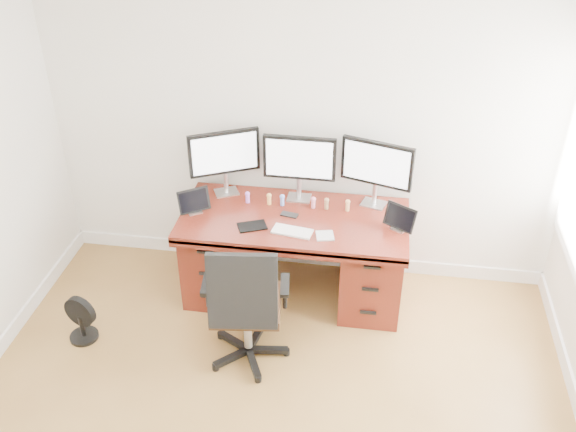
# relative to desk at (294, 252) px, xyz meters

# --- Properties ---
(back_wall) EXTENTS (4.00, 0.10, 2.70)m
(back_wall) POSITION_rel_desk_xyz_m (0.00, 0.42, 0.95)
(back_wall) COLOR white
(back_wall) RESTS_ON ground
(desk) EXTENTS (1.70, 0.80, 0.75)m
(desk) POSITION_rel_desk_xyz_m (0.00, 0.00, 0.00)
(desk) COLOR #571B11
(desk) RESTS_ON ground
(office_chair) EXTENTS (0.61, 0.61, 1.03)m
(office_chair) POSITION_rel_desk_xyz_m (-0.22, -0.79, -0.06)
(office_chair) COLOR black
(office_chair) RESTS_ON ground
(floor_fan) EXTENTS (0.25, 0.21, 0.36)m
(floor_fan) POSITION_rel_desk_xyz_m (-1.47, -0.76, -0.23)
(floor_fan) COLOR black
(floor_fan) RESTS_ON ground
(monitor_left) EXTENTS (0.51, 0.28, 0.53)m
(monitor_left) POSITION_rel_desk_xyz_m (-0.58, 0.24, 0.68)
(monitor_left) COLOR silver
(monitor_left) RESTS_ON desk
(monitor_center) EXTENTS (0.55, 0.14, 0.53)m
(monitor_center) POSITION_rel_desk_xyz_m (-0.00, 0.24, 0.68)
(monitor_center) COLOR silver
(monitor_center) RESTS_ON desk
(monitor_right) EXTENTS (0.54, 0.19, 0.53)m
(monitor_right) POSITION_rel_desk_xyz_m (0.58, 0.24, 0.68)
(monitor_right) COLOR silver
(monitor_right) RESTS_ON desk
(tablet_left) EXTENTS (0.24, 0.19, 0.19)m
(tablet_left) POSITION_rel_desk_xyz_m (-0.75, -0.08, 0.43)
(tablet_left) COLOR silver
(tablet_left) RESTS_ON desk
(tablet_right) EXTENTS (0.24, 0.18, 0.19)m
(tablet_right) POSITION_rel_desk_xyz_m (0.77, -0.08, 0.43)
(tablet_right) COLOR silver
(tablet_right) RESTS_ON desk
(keyboard) EXTENTS (0.30, 0.17, 0.01)m
(keyboard) POSITION_rel_desk_xyz_m (0.02, -0.23, 0.36)
(keyboard) COLOR white
(keyboard) RESTS_ON desk
(trackpad) EXTENTS (0.15, 0.15, 0.01)m
(trackpad) POSITION_rel_desk_xyz_m (0.25, -0.25, 0.35)
(trackpad) COLOR silver
(trackpad) RESTS_ON desk
(drawing_tablet) EXTENTS (0.24, 0.20, 0.01)m
(drawing_tablet) POSITION_rel_desk_xyz_m (-0.28, -0.21, 0.35)
(drawing_tablet) COLOR black
(drawing_tablet) RESTS_ON desk
(phone) EXTENTS (0.14, 0.09, 0.01)m
(phone) POSITION_rel_desk_xyz_m (-0.04, -0.01, 0.35)
(phone) COLOR black
(phone) RESTS_ON desk
(figurine_purple) EXTENTS (0.04, 0.04, 0.10)m
(figurine_purple) POSITION_rel_desk_xyz_m (-0.38, 0.12, 0.40)
(figurine_purple) COLOR #B96AE1
(figurine_purple) RESTS_ON desk
(figurine_orange) EXTENTS (0.04, 0.04, 0.10)m
(figurine_orange) POSITION_rel_desk_xyz_m (-0.22, 0.12, 0.40)
(figurine_orange) COLOR #EDAD51
(figurine_orange) RESTS_ON desk
(figurine_blue) EXTENTS (0.04, 0.04, 0.10)m
(figurine_blue) POSITION_rel_desk_xyz_m (-0.11, 0.12, 0.40)
(figurine_blue) COLOR #6D8CEB
(figurine_blue) RESTS_ON desk
(figurine_pink) EXTENTS (0.04, 0.04, 0.10)m
(figurine_pink) POSITION_rel_desk_xyz_m (0.13, 0.12, 0.40)
(figurine_pink) COLOR pink
(figurine_pink) RESTS_ON desk
(figurine_brown) EXTENTS (0.04, 0.04, 0.10)m
(figurine_brown) POSITION_rel_desk_xyz_m (0.23, 0.12, 0.40)
(figurine_brown) COLOR olive
(figurine_brown) RESTS_ON desk
(figurine_yellow) EXTENTS (0.04, 0.04, 0.10)m
(figurine_yellow) POSITION_rel_desk_xyz_m (0.39, 0.12, 0.40)
(figurine_yellow) COLOR #E4AA66
(figurine_yellow) RESTS_ON desk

